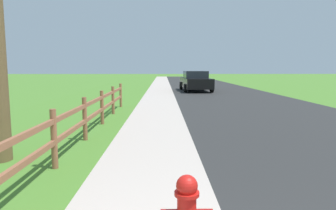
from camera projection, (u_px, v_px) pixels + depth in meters
name	position (u px, v px, depth m)	size (l,w,h in m)	color
ground_plane	(172.00, 89.00, 26.29)	(120.00, 120.00, 0.00)	#4B7F2C
road_asphalt	(208.00, 87.00, 28.33)	(7.00, 66.00, 0.01)	#2A2A2A
curb_concrete	(139.00, 87.00, 28.23)	(6.00, 66.00, 0.01)	#BDAEA3
grass_verge	(123.00, 87.00, 28.20)	(5.00, 66.00, 0.00)	#4B7F2C
rail_fence	(85.00, 116.00, 7.53)	(0.11, 12.98, 1.09)	#935A3D
parked_suv_black	(196.00, 81.00, 23.58)	(2.31, 5.08, 1.54)	black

